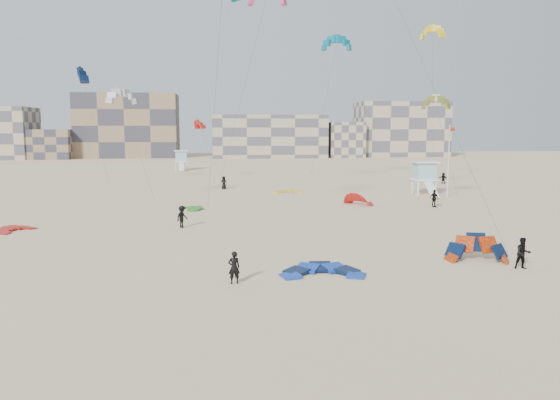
{
  "coord_description": "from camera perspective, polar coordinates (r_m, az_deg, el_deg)",
  "views": [
    {
      "loc": [
        -4.42,
        -27.53,
        8.34
      ],
      "look_at": [
        -0.63,
        6.0,
        3.89
      ],
      "focal_mm": 35.0,
      "sensor_mm": 36.0,
      "label": 1
    }
  ],
  "objects": [
    {
      "name": "kitesurfer_b",
      "position": [
        35.67,
        24.05,
        -5.11
      ],
      "size": [
        1.02,
        0.85,
        1.89
      ],
      "primitive_type": "imported",
      "rotation": [
        0.0,
        0.0,
        -0.15
      ],
      "color": "black",
      "rests_on": "ground"
    },
    {
      "name": "kitesurfer_d",
      "position": [
        60.13,
        15.83,
        0.16
      ],
      "size": [
        0.91,
        1.19,
        1.88
      ],
      "primitive_type": "imported",
      "rotation": [
        0.0,
        0.0,
        2.04
      ],
      "color": "black",
      "rests_on": "ground"
    },
    {
      "name": "kitesurfer_main",
      "position": [
        29.69,
        -4.83,
        -7.04
      ],
      "size": [
        0.73,
        0.55,
        1.79
      ],
      "primitive_type": "imported",
      "rotation": [
        0.0,
        0.0,
        3.35
      ],
      "color": "black",
      "rests_on": "ground"
    },
    {
      "name": "kite_fly_teal_b",
      "position": [
        85.81,
        5.92,
        15.86
      ],
      "size": [
        5.82,
        4.73,
        21.15
      ],
      "rotation": [
        0.0,
        0.0,
        -0.18
      ],
      "color": "#077694",
      "rests_on": "ground"
    },
    {
      "name": "kite_ground_yellow",
      "position": [
        71.18,
        0.86,
        0.79
      ],
      "size": [
        3.79,
        3.96,
        0.6
      ],
      "primitive_type": null,
      "rotation": [
        0.05,
        0.0,
        0.11
      ],
      "color": "yellow",
      "rests_on": "ground"
    },
    {
      "name": "ground",
      "position": [
        29.1,
        2.59,
        -9.15
      ],
      "size": [
        320.0,
        320.0,
        0.0
      ],
      "primitive_type": "plane",
      "color": "#D3B58D",
      "rests_on": "ground"
    },
    {
      "name": "kite_fly_olive",
      "position": [
        62.72,
        15.97,
        9.67
      ],
      "size": [
        4.31,
        3.92,
        11.06
      ],
      "rotation": [
        0.0,
        0.0,
        -0.48
      ],
      "color": "olive",
      "rests_on": "ground"
    },
    {
      "name": "kite_fly_red",
      "position": [
        89.62,
        -8.42,
        7.74
      ],
      "size": [
        5.14,
        7.89,
        9.1
      ],
      "rotation": [
        0.0,
        0.0,
        1.97
      ],
      "color": "red",
      "rests_on": "ground"
    },
    {
      "name": "kitesurfer_e",
      "position": [
        75.44,
        -5.9,
        1.82
      ],
      "size": [
        1.01,
        0.82,
        1.79
      ],
      "primitive_type": "imported",
      "rotation": [
        0.0,
        0.0,
        -0.32
      ],
      "color": "black",
      "rests_on": "ground"
    },
    {
      "name": "kite_fly_yellow",
      "position": [
        83.86,
        15.6,
        16.41
      ],
      "size": [
        4.9,
        4.9,
        21.86
      ],
      "rotation": [
        0.0,
        0.0,
        -0.83
      ],
      "color": "yellow",
      "rests_on": "ground"
    },
    {
      "name": "kite_ground_green",
      "position": [
        57.07,
        -9.21,
        -0.98
      ],
      "size": [
        3.71,
        3.57,
        0.81
      ],
      "primitive_type": null,
      "rotation": [
        0.1,
        0.0,
        -1.3
      ],
      "color": "#258C1E",
      "rests_on": "ground"
    },
    {
      "name": "condo_mid",
      "position": [
        158.21,
        -1.22,
        6.67
      ],
      "size": [
        32.0,
        16.0,
        12.0
      ],
      "primitive_type": "cube",
      "color": "tan",
      "rests_on": "ground"
    },
    {
      "name": "kite_ground_red_far",
      "position": [
        60.41,
        8.18,
        -0.5
      ],
      "size": [
        5.03,
        5.03,
        3.65
      ],
      "primitive_type": null,
      "rotation": [
        0.83,
        0.0,
        2.26
      ],
      "color": "red",
      "rests_on": "ground"
    },
    {
      "name": "kite_fly_navy",
      "position": [
        82.47,
        -19.89,
        12.04
      ],
      "size": [
        6.87,
        9.68,
        16.14
      ],
      "rotation": [
        0.0,
        0.0,
        1.78
      ],
      "color": "#061B3D",
      "rests_on": "ground"
    },
    {
      "name": "kitesurfer_c",
      "position": [
        46.7,
        -10.19,
        -1.73
      ],
      "size": [
        1.29,
        1.38,
        1.87
      ],
      "primitive_type": "imported",
      "rotation": [
        0.0,
        0.0,
        0.91
      ],
      "color": "black",
      "rests_on": "ground"
    },
    {
      "name": "kite_fly_grey",
      "position": [
        63.53,
        -16.22,
        10.22
      ],
      "size": [
        6.29,
        8.61,
        11.82
      ],
      "rotation": [
        0.0,
        0.0,
        0.66
      ],
      "color": "silver",
      "rests_on": "ground"
    },
    {
      "name": "kite_ground_red",
      "position": [
        49.55,
        -25.91,
        -2.94
      ],
      "size": [
        4.38,
        4.31,
        1.15
      ],
      "primitive_type": null,
      "rotation": [
        0.16,
        0.0,
        0.99
      ],
      "color": "red",
      "rests_on": "ground"
    },
    {
      "name": "condo_east",
      "position": [
        168.56,
        12.5,
        7.23
      ],
      "size": [
        26.0,
        14.0,
        16.0
      ],
      "primitive_type": "cube",
      "color": "tan",
      "rests_on": "ground"
    },
    {
      "name": "flagpole",
      "position": [
        69.29,
        17.21,
        4.07
      ],
      "size": [
        0.71,
        0.11,
        8.75
      ],
      "color": "white",
      "rests_on": "ground"
    },
    {
      "name": "condo_west_b",
      "position": [
        163.55,
        -15.58,
        7.48
      ],
      "size": [
        28.0,
        14.0,
        18.0
      ],
      "primitive_type": "cube",
      "color": "#886E52",
      "rests_on": "ground"
    },
    {
      "name": "kite_ground_orange",
      "position": [
        36.84,
        19.9,
        -6.03
      ],
      "size": [
        4.78,
        4.67,
        3.85
      ],
      "primitive_type": null,
      "rotation": [
        1.01,
        0.0,
        -0.24
      ],
      "color": "#FF420D",
      "rests_on": "ground"
    },
    {
      "name": "lifeguard_tower_far",
      "position": [
        110.76,
        -10.29,
        4.1
      ],
      "size": [
        2.99,
        5.5,
        3.96
      ],
      "rotation": [
        0.0,
        0.0,
        0.07
      ],
      "color": "white",
      "rests_on": "ground"
    },
    {
      "name": "condo_fill_left",
      "position": [
        162.13,
        -22.87,
        5.4
      ],
      "size": [
        12.0,
        10.0,
        8.0
      ],
      "primitive_type": "cube",
      "color": "#886E52",
      "rests_on": "ground"
    },
    {
      "name": "kitesurfer_f",
      "position": [
        86.05,
        16.69,
        2.2
      ],
      "size": [
        1.18,
        1.61,
        1.69
      ],
      "primitive_type": "imported",
      "rotation": [
        0.0,
        0.0,
        -1.07
      ],
      "color": "black",
      "rests_on": "ground"
    },
    {
      "name": "kite_ground_blue",
      "position": [
        31.67,
        4.45,
        -7.78
      ],
      "size": [
        4.66,
        4.88,
        1.39
      ],
      "primitive_type": null,
      "rotation": [
        0.14,
        0.0,
        -0.07
      ],
      "color": "blue",
      "rests_on": "ground"
    },
    {
      "name": "condo_fill_right",
      "position": [
        159.77,
        6.78,
        6.27
      ],
      "size": [
        10.0,
        10.0,
        10.0
      ],
      "primitive_type": "cube",
      "color": "tan",
      "rests_on": "ground"
    },
    {
      "name": "lifeguard_tower_near",
      "position": [
        71.07,
        14.85,
        2.22
      ],
      "size": [
        3.05,
        5.76,
        4.2
      ],
      "rotation": [
        0.0,
        0.0,
        -0.03
      ],
      "color": "white",
      "rests_on": "ground"
    }
  ]
}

